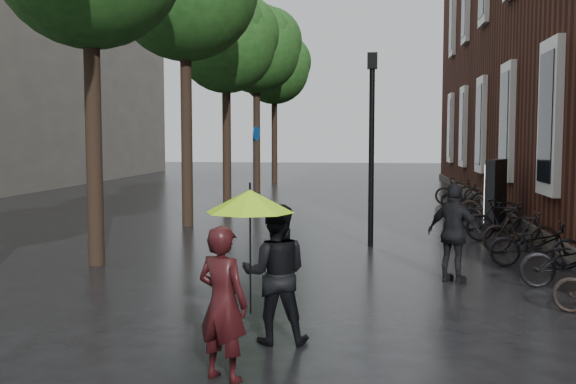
% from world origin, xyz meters
% --- Properties ---
extents(street_trees, '(4.33, 34.03, 8.91)m').
position_xyz_m(street_trees, '(-3.99, 15.91, 6.34)').
color(street_trees, black).
rests_on(street_trees, ground).
extents(person_burgundy, '(0.71, 0.60, 1.65)m').
position_xyz_m(person_burgundy, '(-0.18, 1.07, 0.82)').
color(person_burgundy, black).
rests_on(person_burgundy, ground).
extents(person_black, '(0.91, 0.74, 1.74)m').
position_xyz_m(person_black, '(0.18, 2.42, 0.87)').
color(person_black, black).
rests_on(person_black, ground).
extents(lime_umbrella, '(1.03, 1.03, 1.53)m').
position_xyz_m(lime_umbrella, '(-0.03, 1.83, 1.83)').
color(lime_umbrella, black).
rests_on(lime_umbrella, ground).
extents(pedestrian_walking, '(1.08, 0.92, 1.74)m').
position_xyz_m(pedestrian_walking, '(2.81, 6.25, 0.87)').
color(pedestrian_walking, black).
rests_on(pedestrian_walking, ground).
extents(parked_bicycles, '(2.07, 16.47, 1.05)m').
position_xyz_m(parked_bicycles, '(4.63, 11.92, 0.48)').
color(parked_bicycles, black).
rests_on(parked_bicycles, ground).
extents(ad_lightbox, '(0.29, 1.28, 1.93)m').
position_xyz_m(ad_lightbox, '(4.73, 13.28, 0.97)').
color(ad_lightbox, black).
rests_on(ad_lightbox, ground).
extents(lamp_post, '(0.23, 0.23, 4.47)m').
position_xyz_m(lamp_post, '(1.34, 9.99, 2.72)').
color(lamp_post, black).
rests_on(lamp_post, ground).
extents(cycle_sign, '(0.15, 0.53, 2.93)m').
position_xyz_m(cycle_sign, '(-2.98, 18.96, 1.94)').
color(cycle_sign, '#262628').
rests_on(cycle_sign, ground).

